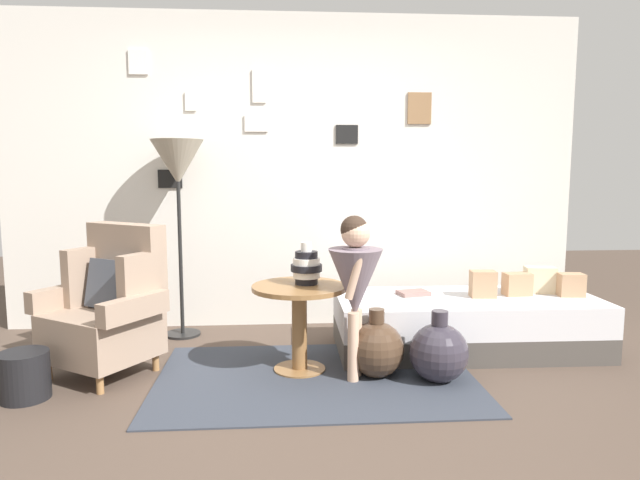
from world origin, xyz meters
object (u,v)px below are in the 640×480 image
Objects in this scene: vase_striped at (306,267)px; floor_lamp at (178,169)px; demijohn_near at (376,349)px; magazine_basket at (24,376)px; person_child at (355,277)px; daybed at (466,324)px; demijohn_far at (439,352)px; side_table at (299,309)px; armchair at (109,307)px; book_on_daybed at (413,293)px.

floor_lamp is at bearing 138.88° from vase_striped.
demijohn_near reaches higher than magazine_basket.
floor_lamp is at bearing 140.04° from person_child.
demijohn_far is (-0.38, -0.60, -0.01)m from daybed.
side_table is 1.67m from magazine_basket.
armchair is 2.14m from book_on_daybed.
demijohn_far reaches higher than magazine_basket.
armchair is at bearing -173.87° from daybed.
floor_lamp is at bearing 60.15° from magazine_basket.
floor_lamp reaches higher than vase_striped.
vase_striped is 0.62× the size of demijohn_near.
demijohn_near is 2.11m from magazine_basket.
person_child is 2.30× the size of demijohn_far.
floor_lamp is 3.42× the size of demijohn_far.
magazine_basket is at bearing -131.32° from armchair.
vase_striped is 1.00m from demijohn_far.
armchair is 0.62× the size of floor_lamp.
armchair is 4.41× the size of book_on_daybed.
book_on_daybed is (0.82, 0.41, -0.28)m from vase_striped.
side_table is at bearing 152.87° from person_child.
vase_striped is 1.43m from floor_lamp.
side_table is 0.40× the size of floor_lamp.
armchair is at bearing 170.80° from person_child.
vase_striped reaches higher than book_on_daybed.
magazine_basket is at bearing -166.44° from daybed.
floor_lamp is at bearing 147.65° from demijohn_far.
side_table is at bearing 12.01° from magazine_basket.
floor_lamp is (-2.16, 0.53, 1.13)m from daybed.
armchair is 0.93× the size of person_child.
side_table is 0.93m from demijohn_far.
armchair is at bearing 171.10° from demijohn_far.
magazine_basket is at bearing -167.13° from vase_striped.
vase_striped is at bearing 36.32° from side_table.
vase_striped reaches higher than magazine_basket.
person_child reaches higher than vase_striped.
demijohn_far is at bearing -8.90° from armchair.
armchair is at bearing 48.68° from magazine_basket.
person_child reaches higher than daybed.
floor_lamp is at bearing 144.08° from demijohn_near.
demijohn_near is 0.39m from demijohn_far.
armchair reaches higher than daybed.
armchair is at bearing -112.39° from floor_lamp.
demijohn_near is 0.98× the size of demijohn_far.
side_table reaches higher than demijohn_far.
side_table is 2.24× the size of vase_striped.
demijohn_far is at bearing -90.01° from book_on_daybed.
floor_lamp reaches higher than side_table.
side_table reaches higher than book_on_daybed.
side_table is at bearing -43.87° from floor_lamp.
book_on_daybed is at bearing 49.93° from person_child.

